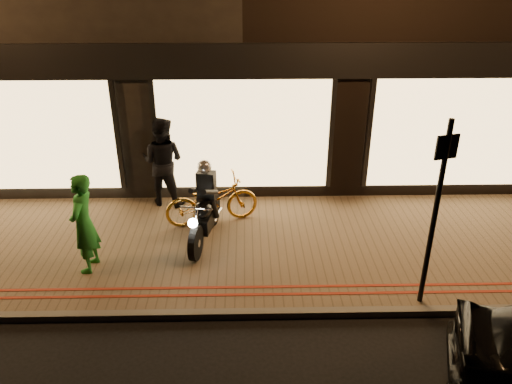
# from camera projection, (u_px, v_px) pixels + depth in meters

# --- Properties ---
(ground) EXTENTS (90.00, 90.00, 0.00)m
(ground) POSITION_uv_depth(u_px,v_px,m) (245.00, 319.00, 7.70)
(ground) COLOR black
(ground) RESTS_ON ground
(sidewalk) EXTENTS (50.00, 4.00, 0.12)m
(sidewalk) POSITION_uv_depth(u_px,v_px,m) (245.00, 247.00, 9.47)
(sidewalk) COLOR brown
(sidewalk) RESTS_ON ground
(kerb_stone) EXTENTS (50.00, 0.14, 0.12)m
(kerb_stone) POSITION_uv_depth(u_px,v_px,m) (245.00, 314.00, 7.72)
(kerb_stone) COLOR #59544C
(kerb_stone) RESTS_ON ground
(red_kerb_lines) EXTENTS (50.00, 0.26, 0.01)m
(red_kerb_lines) POSITION_uv_depth(u_px,v_px,m) (245.00, 291.00, 8.14)
(red_kerb_lines) COLOR maroon
(red_kerb_lines) RESTS_ON sidewalk
(motorcycle) EXTENTS (0.69, 1.93, 1.59)m
(motorcycle) POSITION_uv_depth(u_px,v_px,m) (205.00, 211.00, 9.35)
(motorcycle) COLOR black
(motorcycle) RESTS_ON sidewalk
(sign_post) EXTENTS (0.34, 0.13, 3.00)m
(sign_post) POSITION_uv_depth(u_px,v_px,m) (436.00, 207.00, 7.19)
(sign_post) COLOR black
(sign_post) RESTS_ON sidewalk
(bicycle_gold) EXTENTS (1.99, 1.15, 0.99)m
(bicycle_gold) POSITION_uv_depth(u_px,v_px,m) (212.00, 200.00, 10.00)
(bicycle_gold) COLOR #C07F22
(bicycle_gold) RESTS_ON sidewalk
(person_green) EXTENTS (0.48, 0.68, 1.77)m
(person_green) POSITION_uv_depth(u_px,v_px,m) (84.00, 224.00, 8.35)
(person_green) COLOR #207924
(person_green) RESTS_ON sidewalk
(person_dark) EXTENTS (1.10, 0.95, 1.93)m
(person_dark) POSITION_uv_depth(u_px,v_px,m) (163.00, 162.00, 10.58)
(person_dark) COLOR black
(person_dark) RESTS_ON sidewalk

